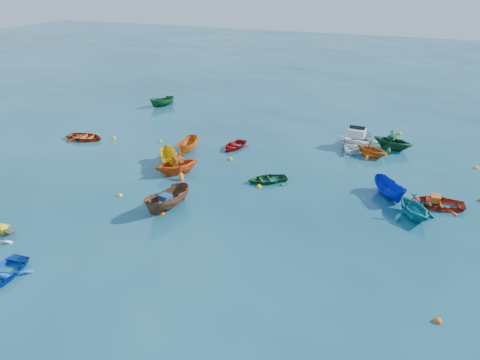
% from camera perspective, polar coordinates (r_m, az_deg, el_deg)
% --- Properties ---
extents(ground, '(160.00, 160.00, 0.00)m').
position_cam_1_polar(ground, '(25.07, -4.44, -5.22)').
color(ground, '#0A394A').
rests_on(ground, ground).
extents(sampan_brown_mid, '(1.98, 3.51, 1.28)m').
position_cam_1_polar(sampan_brown_mid, '(26.62, -8.73, -3.56)').
color(sampan_brown_mid, brown).
rests_on(sampan_brown_mid, ground).
extents(dinghy_orange_w, '(3.92, 4.01, 1.60)m').
position_cam_1_polar(dinghy_orange_w, '(31.12, -7.59, 0.81)').
color(dinghy_orange_w, '#E75115').
rests_on(dinghy_orange_w, ground).
extents(sampan_yellow_mid, '(2.86, 3.09, 1.19)m').
position_cam_1_polar(sampan_yellow_mid, '(32.44, -8.51, 1.77)').
color(sampan_yellow_mid, yellow).
rests_on(sampan_yellow_mid, ground).
extents(dinghy_green_e, '(3.13, 2.96, 0.53)m').
position_cam_1_polar(dinghy_green_e, '(29.72, 3.31, -0.18)').
color(dinghy_green_e, '#124D1C').
rests_on(dinghy_green_e, ground).
extents(dinghy_cyan_se, '(3.51, 3.60, 1.44)m').
position_cam_1_polar(dinghy_cyan_se, '(27.23, 20.24, -4.24)').
color(dinghy_cyan_se, teal).
rests_on(dinghy_cyan_se, ground).
extents(dinghy_red_nw, '(3.16, 2.38, 0.62)m').
position_cam_1_polar(dinghy_red_nw, '(38.98, -18.33, 4.71)').
color(dinghy_red_nw, '#AC380E').
rests_on(dinghy_red_nw, ground).
extents(sampan_orange_n, '(1.40, 2.97, 1.11)m').
position_cam_1_polar(sampan_orange_n, '(34.73, -6.31, 3.45)').
color(sampan_orange_n, '#CD5D13').
rests_on(sampan_orange_n, ground).
extents(dinghy_green_n, '(3.53, 3.25, 1.56)m').
position_cam_1_polar(dinghy_green_n, '(36.80, 18.02, 3.59)').
color(dinghy_green_n, '#114A25').
rests_on(dinghy_green_n, ground).
extents(dinghy_red_ne, '(3.21, 2.47, 0.62)m').
position_cam_1_polar(dinghy_red_ne, '(28.95, 22.76, -2.92)').
color(dinghy_red_ne, red).
rests_on(dinghy_red_ne, ground).
extents(sampan_blue_far, '(2.60, 3.00, 1.13)m').
position_cam_1_polar(sampan_blue_far, '(29.10, 17.67, -1.96)').
color(sampan_blue_far, '#0D20A7').
rests_on(sampan_blue_far, ground).
extents(dinghy_red_far, '(2.18, 2.83, 0.54)m').
position_cam_1_polar(dinghy_red_far, '(35.27, -0.73, 3.94)').
color(dinghy_red_far, '#B7100F').
rests_on(dinghy_red_far, ground).
extents(dinghy_orange_far, '(3.03, 2.84, 1.28)m').
position_cam_1_polar(dinghy_orange_far, '(34.94, 15.70, 2.79)').
color(dinghy_orange_far, '#BF5D12').
rests_on(dinghy_orange_far, ground).
extents(sampan_green_far, '(2.19, 2.76, 1.01)m').
position_cam_1_polar(sampan_green_far, '(46.88, -9.41, 8.87)').
color(sampan_green_far, '#13521F').
rests_on(sampan_green_far, ground).
extents(motorboat_white, '(3.41, 4.67, 1.55)m').
position_cam_1_polar(motorboat_white, '(36.61, 13.88, 3.99)').
color(motorboat_white, silver).
rests_on(motorboat_white, ground).
extents(tarp_blue_a, '(0.77, 0.65, 0.33)m').
position_cam_1_polar(tarp_blue_a, '(26.17, -9.07, -2.13)').
color(tarp_blue_a, navy).
rests_on(tarp_blue_a, sampan_brown_mid).
extents(tarp_orange_a, '(0.89, 0.85, 0.34)m').
position_cam_1_polar(tarp_orange_a, '(30.76, -7.60, 2.49)').
color(tarp_orange_a, '#B14B12').
rests_on(tarp_orange_a, dinghy_orange_w).
extents(tarp_green_b, '(0.62, 0.72, 0.30)m').
position_cam_1_polar(tarp_green_b, '(36.53, 18.06, 4.99)').
color(tarp_green_b, '#114722').
rests_on(tarp_green_b, dinghy_green_n).
extents(tarp_orange_b, '(0.59, 0.74, 0.33)m').
position_cam_1_polar(tarp_orange_b, '(28.73, 22.72, -2.05)').
color(tarp_orange_b, '#C95614').
rests_on(tarp_orange_b, dinghy_red_ne).
extents(buoy_or_a, '(0.39, 0.39, 0.39)m').
position_cam_1_polar(buoy_or_a, '(26.23, -9.58, -4.07)').
color(buoy_or_a, '#D04E0B').
rests_on(buoy_or_a, ground).
extents(buoy_ye_a, '(0.31, 0.31, 0.31)m').
position_cam_1_polar(buoy_ye_a, '(28.73, -14.43, -1.89)').
color(buoy_ye_a, yellow).
rests_on(buoy_ye_a, ground).
extents(buoy_or_b, '(0.33, 0.33, 0.33)m').
position_cam_1_polar(buoy_or_b, '(20.24, 22.93, -15.61)').
color(buoy_or_b, '#DD540C').
rests_on(buoy_or_b, ground).
extents(buoy_ye_b, '(0.34, 0.34, 0.34)m').
position_cam_1_polar(buoy_ye_b, '(38.60, -15.13, 4.92)').
color(buoy_ye_b, yellow).
rests_on(buoy_ye_b, ground).
extents(buoy_or_c, '(0.35, 0.35, 0.35)m').
position_cam_1_polar(buoy_or_c, '(33.06, -1.20, 2.49)').
color(buoy_or_c, orange).
rests_on(buoy_or_c, ground).
extents(buoy_ye_c, '(0.33, 0.33, 0.33)m').
position_cam_1_polar(buoy_ye_c, '(28.96, 2.33, -0.86)').
color(buoy_ye_c, yellow).
rests_on(buoy_ye_c, ground).
extents(buoy_ye_d, '(0.30, 0.30, 0.30)m').
position_cam_1_polar(buoy_ye_d, '(37.11, -9.68, 4.65)').
color(buoy_ye_d, yellow).
rests_on(buoy_ye_d, ground).
extents(buoy_or_e, '(0.39, 0.39, 0.39)m').
position_cam_1_polar(buoy_or_e, '(40.38, 18.85, 5.30)').
color(buoy_or_e, orange).
rests_on(buoy_or_e, ground).
extents(buoy_ye_e, '(0.36, 0.36, 0.36)m').
position_cam_1_polar(buoy_ye_e, '(35.45, 26.84, 1.29)').
color(buoy_ye_e, yellow).
rests_on(buoy_ye_e, ground).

